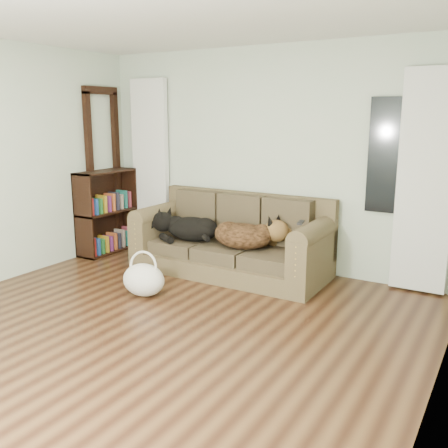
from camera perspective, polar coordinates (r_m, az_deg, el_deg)
The scene contains 14 objects.
floor at distance 4.28m, azimuth -10.52°, elevation -13.00°, with size 5.00×5.00×0.00m, color black.
ceiling at distance 3.95m, azimuth -12.16°, elevation 23.51°, with size 5.00×5.00×0.00m, color white.
wall_back at distance 5.99m, azimuth 4.93°, elevation 7.41°, with size 4.50×0.04×2.60m, color beige.
wall_right at distance 2.95m, azimuth 23.48°, elevation 1.10°, with size 0.04×5.00×2.60m, color beige.
curtain_left at distance 6.85m, azimuth -8.39°, elevation 6.70°, with size 0.55×0.08×2.25m, color white.
curtain_right at distance 5.40m, azimuth 22.03°, elevation 4.38°, with size 0.55×0.08×2.25m, color white.
window_pane at distance 5.49m, azimuth 18.69°, elevation 7.38°, with size 0.50×0.03×1.20m, color black.
door_casing at distance 6.92m, azimuth -13.54°, elevation 5.71°, with size 0.07×0.60×2.10m, color black.
sofa at distance 5.77m, azimuth 0.65°, elevation -1.31°, with size 2.26×0.98×0.92m, color #473B29.
dog_black_lab at distance 5.96m, azimuth -4.03°, elevation -0.59°, with size 0.67×0.47×0.29m, color black.
dog_shepherd at distance 5.59m, azimuth 2.59°, elevation -1.34°, with size 0.70×0.49×0.31m, color black.
tv_remote at distance 5.21m, azimuth 8.77°, elevation 0.19°, with size 0.05×0.20×0.02m, color black.
tote_bag at distance 5.20m, azimuth -9.16°, elevation -6.39°, with size 0.46×0.35×0.33m, color silver.
bookshelf at distance 6.85m, azimuth -13.24°, elevation 1.01°, with size 0.33×0.88×1.10m, color black.
Camera 1 is at (2.59, -2.88, 1.83)m, focal length 40.00 mm.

